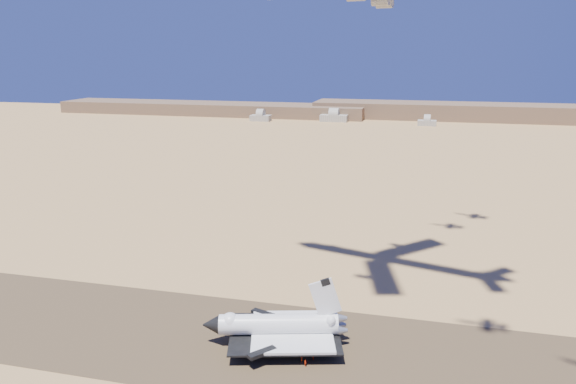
% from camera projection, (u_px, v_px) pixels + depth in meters
% --- Properties ---
extents(ground, '(1200.00, 1200.00, 0.00)m').
position_uv_depth(ground, '(246.00, 343.00, 149.54)').
color(ground, tan).
rests_on(ground, ground).
extents(runway, '(600.00, 50.00, 0.06)m').
position_uv_depth(runway, '(246.00, 343.00, 149.54)').
color(runway, brown).
rests_on(runway, ground).
extents(ridgeline, '(960.00, 90.00, 18.00)m').
position_uv_depth(ridgeline, '(451.00, 114.00, 627.38)').
color(ridgeline, brown).
rests_on(ridgeline, ground).
extents(hangars, '(200.50, 29.50, 30.00)m').
position_uv_depth(hangars, '(329.00, 118.00, 613.24)').
color(hangars, '#A59F92').
rests_on(hangars, ground).
extents(shuttle, '(38.41, 29.89, 18.78)m').
position_uv_depth(shuttle, '(277.00, 327.00, 147.84)').
color(shuttle, silver).
rests_on(shuttle, runway).
extents(crew_a, '(0.58, 0.71, 1.69)m').
position_uv_depth(crew_a, '(302.00, 359.00, 139.94)').
color(crew_a, red).
rests_on(crew_a, runway).
extents(crew_b, '(0.81, 1.00, 1.80)m').
position_uv_depth(crew_b, '(314.00, 356.00, 141.36)').
color(crew_b, red).
rests_on(crew_b, runway).
extents(crew_c, '(1.06, 1.16, 1.79)m').
position_uv_depth(crew_c, '(305.00, 363.00, 138.17)').
color(crew_c, red).
rests_on(crew_c, runway).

